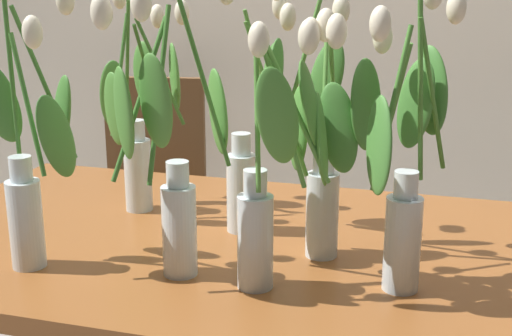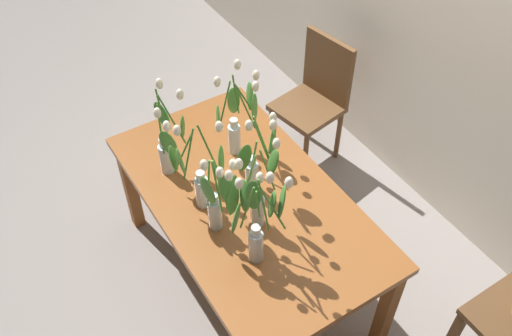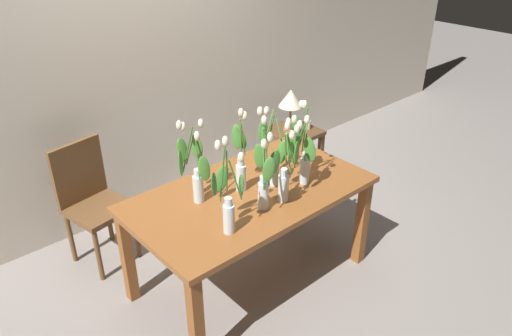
% 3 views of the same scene
% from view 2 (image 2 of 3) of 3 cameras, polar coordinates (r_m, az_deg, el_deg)
% --- Properties ---
extents(ground_plane, '(18.00, 18.00, 0.00)m').
position_cam_2_polar(ground_plane, '(3.44, -0.89, -11.09)').
color(ground_plane, gray).
extents(room_wall_rear, '(9.00, 0.10, 2.70)m').
position_cam_2_polar(room_wall_rear, '(3.24, 21.23, 14.55)').
color(room_wall_rear, beige).
rests_on(room_wall_rear, ground).
extents(dining_table, '(1.60, 0.90, 0.74)m').
position_cam_2_polar(dining_table, '(2.92, -1.03, -4.16)').
color(dining_table, brown).
rests_on(dining_table, ground).
extents(tulip_vase_0, '(0.19, 0.21, 0.51)m').
position_cam_2_polar(tulip_vase_0, '(2.54, -3.79, -3.38)').
color(tulip_vase_0, silver).
rests_on(tulip_vase_0, dining_table).
extents(tulip_vase_1, '(0.22, 0.24, 0.58)m').
position_cam_2_polar(tulip_vase_1, '(2.58, 0.02, -2.50)').
color(tulip_vase_1, silver).
rests_on(tulip_vase_1, dining_table).
extents(tulip_vase_2, '(0.20, 0.28, 0.57)m').
position_cam_2_polar(tulip_vase_2, '(2.44, 0.27, -5.75)').
color(tulip_vase_2, silver).
rests_on(tulip_vase_2, dining_table).
extents(tulip_vase_3, '(0.23, 0.27, 0.55)m').
position_cam_2_polar(tulip_vase_3, '(2.95, -1.99, 5.04)').
color(tulip_vase_3, silver).
rests_on(tulip_vase_3, dining_table).
extents(tulip_vase_4, '(0.15, 0.17, 0.54)m').
position_cam_2_polar(tulip_vase_4, '(2.75, 0.24, 0.38)').
color(tulip_vase_4, silver).
rests_on(tulip_vase_4, dining_table).
extents(tulip_vase_5, '(0.20, 0.27, 0.58)m').
position_cam_2_polar(tulip_vase_5, '(2.67, -6.05, -0.78)').
color(tulip_vase_5, silver).
rests_on(tulip_vase_5, dining_table).
extents(tulip_vase_6, '(0.23, 0.20, 0.58)m').
position_cam_2_polar(tulip_vase_6, '(2.87, -9.12, 2.58)').
color(tulip_vase_6, silver).
rests_on(tulip_vase_6, dining_table).
extents(dining_chair, '(0.46, 0.46, 0.93)m').
position_cam_2_polar(dining_chair, '(3.82, 6.16, 7.49)').
color(dining_chair, brown).
rests_on(dining_chair, ground).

